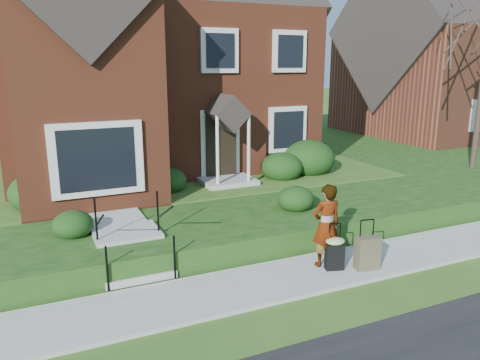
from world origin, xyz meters
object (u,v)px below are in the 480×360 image
front_steps (131,247)px  woman (326,225)px  suitcase_black (335,252)px  suitcase_olive (367,253)px

front_steps → woman: woman is taller
suitcase_black → suitcase_olive: (0.63, -0.26, -0.03)m
front_steps → woman: bearing=-24.5°
suitcase_olive → front_steps: bearing=164.1°
suitcase_black → suitcase_olive: suitcase_olive is taller
suitcase_olive → suitcase_black: bearing=168.2°
woman → suitcase_olive: woman is taller
front_steps → woman: (3.73, -1.69, 0.50)m
woman → suitcase_olive: bearing=147.6°
suitcase_olive → woman: bearing=154.3°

